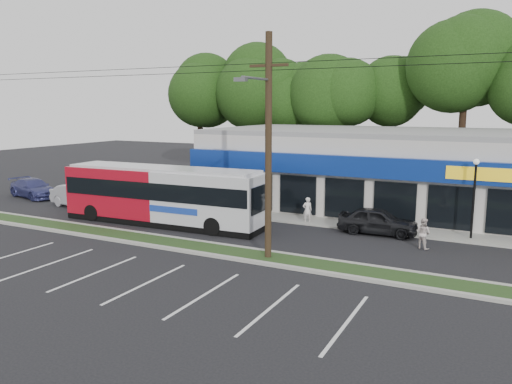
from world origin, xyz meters
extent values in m
plane|color=black|center=(0.00, 0.00, 0.00)|extent=(120.00, 120.00, 0.00)
cube|color=#203516|center=(0.00, 1.00, 0.06)|extent=(40.00, 1.60, 0.12)
cube|color=#9E9E93|center=(0.00, 0.15, 0.07)|extent=(40.00, 0.25, 0.14)
cube|color=#9E9E93|center=(0.00, 1.85, 0.07)|extent=(40.00, 0.25, 0.14)
cube|color=#9E9E93|center=(5.00, 9.00, 0.05)|extent=(32.00, 2.20, 0.10)
cube|color=beige|center=(5.50, 16.00, 2.50)|extent=(25.00, 12.00, 5.00)
cube|color=navy|center=(5.50, 9.75, 3.40)|extent=(25.00, 0.50, 1.20)
cube|color=black|center=(5.50, 9.94, 1.40)|extent=(24.00, 0.12, 2.40)
cube|color=yellow|center=(12.50, 9.48, 3.40)|extent=(6.00, 0.06, 0.70)
cube|color=gray|center=(5.50, 16.00, 5.15)|extent=(25.00, 12.00, 0.30)
cylinder|color=black|center=(3.00, 1.00, 5.00)|extent=(0.30, 0.30, 10.00)
cube|color=black|center=(3.00, 1.00, 8.60)|extent=(1.80, 0.12, 0.12)
cylinder|color=#59595E|center=(3.00, -0.20, 8.00)|extent=(0.10, 2.40, 0.10)
cube|color=#59595E|center=(3.00, -1.50, 7.90)|extent=(0.50, 0.25, 0.15)
cylinder|color=black|center=(0.00, 1.00, 8.70)|extent=(50.00, 0.02, 0.02)
cylinder|color=black|center=(0.00, 1.00, 8.40)|extent=(50.00, 0.02, 0.02)
cylinder|color=black|center=(11.00, 8.80, 2.00)|extent=(0.12, 0.12, 4.00)
sphere|color=silver|center=(11.00, 8.80, 4.10)|extent=(0.30, 0.30, 0.30)
cylinder|color=black|center=(-16.00, 26.00, 2.86)|extent=(0.56, 0.56, 5.72)
sphere|color=black|center=(-16.00, 26.00, 8.45)|extent=(6.76, 6.76, 6.76)
cylinder|color=black|center=(-11.00, 26.00, 2.86)|extent=(0.56, 0.56, 5.72)
sphere|color=black|center=(-11.00, 26.00, 8.45)|extent=(6.76, 6.76, 6.76)
cylinder|color=black|center=(-6.00, 26.00, 2.86)|extent=(0.56, 0.56, 5.72)
sphere|color=black|center=(-6.00, 26.00, 8.45)|extent=(6.76, 6.76, 6.76)
cylinder|color=black|center=(-1.00, 26.00, 2.86)|extent=(0.56, 0.56, 5.72)
sphere|color=black|center=(-1.00, 26.00, 8.45)|extent=(6.76, 6.76, 6.76)
cylinder|color=black|center=(4.00, 26.00, 2.86)|extent=(0.56, 0.56, 5.72)
sphere|color=black|center=(4.00, 26.00, 8.45)|extent=(6.76, 6.76, 6.76)
cylinder|color=black|center=(9.00, 26.00, 2.86)|extent=(0.56, 0.56, 5.72)
sphere|color=black|center=(9.00, 26.00, 8.45)|extent=(6.76, 6.76, 6.76)
cube|color=#A10C1C|center=(-8.68, 4.37, 1.80)|extent=(6.37, 2.87, 2.87)
cube|color=silver|center=(-2.42, 4.63, 1.80)|extent=(6.37, 2.87, 2.87)
cube|color=black|center=(-5.55, 4.50, 0.20)|extent=(12.62, 3.08, 0.37)
cube|color=black|center=(-5.55, 4.50, 2.14)|extent=(12.37, 3.18, 0.99)
cube|color=black|center=(0.74, 4.76, 1.98)|extent=(0.15, 2.22, 1.46)
cube|color=#193899|center=(-3.93, 3.25, 1.20)|extent=(3.13, 0.16, 0.37)
cube|color=silver|center=(-5.55, 4.50, 3.29)|extent=(11.99, 2.85, 0.19)
cylinder|color=black|center=(-9.88, 3.13, 0.50)|extent=(1.01, 0.33, 1.00)
cylinder|color=black|center=(-9.98, 5.50, 0.50)|extent=(1.01, 0.33, 1.00)
cylinder|color=black|center=(-1.50, 3.48, 0.50)|extent=(1.01, 0.33, 1.00)
cylinder|color=black|center=(-1.60, 5.85, 0.50)|extent=(1.01, 0.33, 1.00)
imported|color=black|center=(6.37, 7.82, 0.73)|extent=(4.34, 1.88, 1.46)
imported|color=#B5B6BE|center=(-13.63, 5.80, 0.80)|extent=(5.06, 2.45, 1.60)
imported|color=navy|center=(-19.73, 7.00, 0.71)|extent=(5.20, 3.04, 1.41)
imported|color=white|center=(2.00, 8.50, 0.78)|extent=(0.68, 0.64, 1.57)
imported|color=beige|center=(9.00, 6.00, 0.77)|extent=(0.92, 0.84, 1.54)
camera|label=1|loc=(12.44, -18.76, 6.87)|focal=35.00mm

